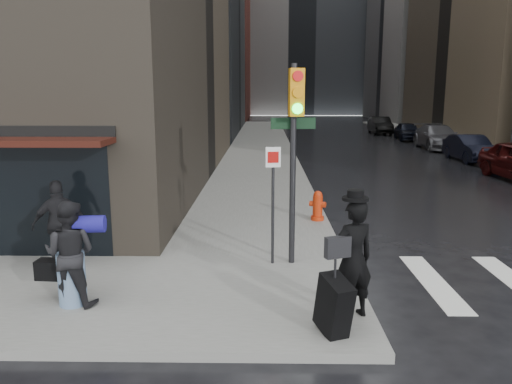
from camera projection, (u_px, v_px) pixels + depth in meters
ground at (251, 302)px, 8.71m from camera, size 140.00×140.00×0.00m
sidewalk_left at (261, 143)px, 35.16m from camera, size 4.00×50.00×0.15m
sidewalk_right at (453, 143)px, 34.94m from camera, size 3.00×50.00×0.15m
bldg_left_far at (167, 21)px, 67.15m from camera, size 22.00×20.00×26.00m
bldg_right_far at (469, 20)px, 62.68m from camera, size 22.00×20.00×25.00m
bldg_distant at (300, 15)px, 81.93m from camera, size 40.00×12.00×32.00m
man_overcoat at (349, 266)px, 7.55m from camera, size 1.04×1.34×2.06m
man_jeans at (70, 253)px, 8.11m from camera, size 1.25×0.73×1.76m
man_greycoat at (60, 224)px, 9.90m from camera, size 1.11×0.86×1.76m
traffic_light at (293, 138)px, 9.71m from camera, size 0.99×0.52×4.00m
fire_hydrant at (318, 207)px, 13.65m from camera, size 0.47×0.36×0.81m
parked_car_2 at (470, 148)px, 26.40m from camera, size 1.57×4.23×1.38m
parked_car_3 at (438, 137)px, 32.19m from camera, size 2.34×5.37×1.54m
parked_car_4 at (408, 131)px, 38.03m from camera, size 1.95×4.13×1.36m
parked_car_5 at (380, 125)px, 43.84m from camera, size 1.73×4.54×1.48m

